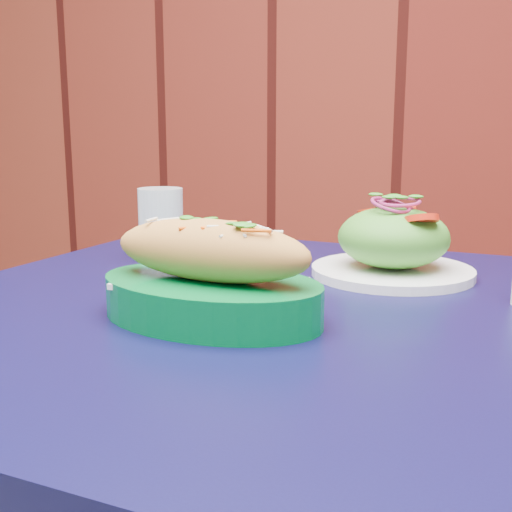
% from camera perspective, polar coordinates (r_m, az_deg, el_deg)
% --- Properties ---
extents(cafe_table, '(0.82, 0.82, 0.75)m').
position_cam_1_polar(cafe_table, '(0.76, 0.70, -10.49)').
color(cafe_table, black).
rests_on(cafe_table, ground).
extents(banh_mi_basket, '(0.26, 0.18, 0.11)m').
position_cam_1_polar(banh_mi_basket, '(0.66, -4.06, -1.89)').
color(banh_mi_basket, '#006128').
rests_on(banh_mi_basket, cafe_table).
extents(salad_plate, '(0.22, 0.22, 0.11)m').
position_cam_1_polar(salad_plate, '(0.87, 12.10, 1.03)').
color(salad_plate, white).
rests_on(salad_plate, cafe_table).
extents(water_glass, '(0.07, 0.07, 0.11)m').
position_cam_1_polar(water_glass, '(0.97, -8.44, 2.80)').
color(water_glass, silver).
rests_on(water_glass, cafe_table).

